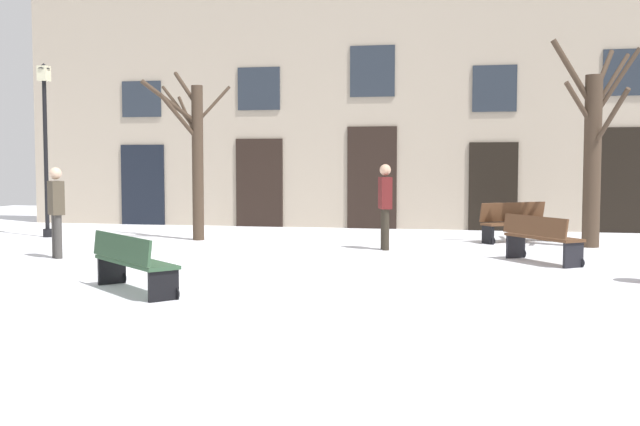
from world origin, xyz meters
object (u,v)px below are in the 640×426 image
(tree_near_facade, at_px, (593,149))
(streetlamp, at_px, (45,132))
(bench_near_lamp, at_px, (132,262))
(person_crossing_plaza, at_px, (385,202))
(person_strolling, at_px, (56,208))
(bench_far_corner, at_px, (541,238))
(tree_center, at_px, (195,151))
(bench_facing_shops, at_px, (516,222))

(tree_near_facade, bearing_deg, streetlamp, -178.53)
(tree_near_facade, xyz_separation_m, bench_near_lamp, (-7.19, -7.22, -1.67))
(person_crossing_plaza, height_order, person_strolling, person_crossing_plaza)
(streetlamp, xyz_separation_m, person_strolling, (2.38, -3.64, -1.59))
(tree_near_facade, distance_m, bench_near_lamp, 10.32)
(bench_far_corner, bearing_deg, tree_center, 33.95)
(bench_facing_shops, bearing_deg, bench_near_lamp, -160.41)
(tree_near_facade, distance_m, person_crossing_plaza, 4.63)
(person_strolling, bearing_deg, bench_facing_shops, -107.65)
(bench_near_lamp, bearing_deg, tree_center, -34.97)
(tree_center, bearing_deg, tree_near_facade, 1.60)
(tree_near_facade, xyz_separation_m, person_crossing_plaza, (-4.28, -1.37, -1.11))
(bench_facing_shops, xyz_separation_m, person_crossing_plaza, (-2.76, -2.11, 0.53))
(tree_center, height_order, person_strolling, tree_center)
(bench_far_corner, xyz_separation_m, person_crossing_plaza, (-3.01, 1.49, 0.55))
(bench_far_corner, bearing_deg, streetlamp, 40.36)
(person_strolling, bearing_deg, tree_center, -66.32)
(streetlamp, bearing_deg, bench_facing_shops, 5.45)
(streetlamp, bearing_deg, bench_near_lamp, -51.72)
(bench_far_corner, distance_m, person_strolling, 9.05)
(bench_far_corner, relative_size, person_crossing_plaza, 0.89)
(streetlamp, relative_size, bench_facing_shops, 2.45)
(tree_near_facade, distance_m, bench_facing_shops, 2.36)
(bench_facing_shops, bearing_deg, person_crossing_plaza, -177.60)
(tree_near_facade, height_order, bench_far_corner, tree_near_facade)
(bench_facing_shops, relative_size, bench_far_corner, 1.08)
(tree_near_facade, relative_size, person_crossing_plaza, 2.49)
(streetlamp, xyz_separation_m, person_crossing_plaza, (8.35, -1.05, -1.55))
(streetlamp, distance_m, person_crossing_plaza, 8.55)
(bench_facing_shops, bearing_deg, tree_center, 152.70)
(bench_far_corner, bearing_deg, person_crossing_plaza, 26.60)
(bench_near_lamp, bearing_deg, tree_near_facade, -93.39)
(bench_facing_shops, distance_m, person_strolling, 9.93)
(person_crossing_plaza, bearing_deg, bench_near_lamp, -45.44)
(bench_near_lamp, bearing_deg, streetlamp, -10.22)
(bench_far_corner, relative_size, person_strolling, 0.92)
(tree_near_facade, relative_size, bench_near_lamp, 2.56)
(bench_near_lamp, bearing_deg, bench_far_corner, -102.12)
(person_strolling, bearing_deg, streetlamp, -12.75)
(tree_near_facade, distance_m, person_strolling, 11.05)
(tree_center, relative_size, streetlamp, 0.95)
(bench_near_lamp, relative_size, person_strolling, 1.00)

